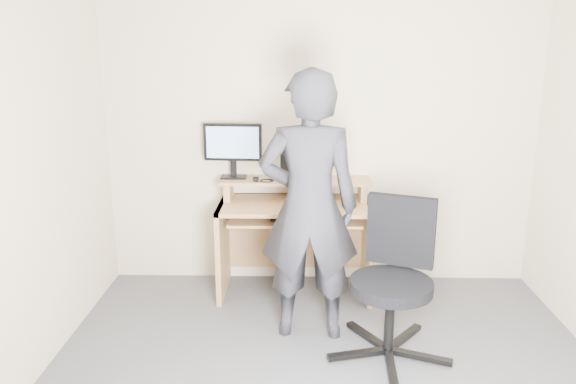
{
  "coord_description": "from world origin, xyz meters",
  "views": [
    {
      "loc": [
        -0.16,
        -2.77,
        1.98
      ],
      "look_at": [
        -0.25,
        1.05,
        0.95
      ],
      "focal_mm": 35.0,
      "sensor_mm": 36.0,
      "label": 1
    }
  ],
  "objects_px": {
    "office_chair": "(394,274)",
    "person": "(309,207)",
    "monitor": "(233,146)",
    "desk": "(295,225)"
  },
  "relations": [
    {
      "from": "office_chair",
      "to": "person",
      "type": "xyz_separation_m",
      "value": [
        -0.55,
        0.23,
        0.37
      ]
    },
    {
      "from": "person",
      "to": "desk",
      "type": "bearing_deg",
      "value": -81.54
    },
    {
      "from": "desk",
      "to": "office_chair",
      "type": "distance_m",
      "value": 1.16
    },
    {
      "from": "desk",
      "to": "person",
      "type": "relative_size",
      "value": 0.66
    },
    {
      "from": "office_chair",
      "to": "person",
      "type": "relative_size",
      "value": 0.54
    },
    {
      "from": "desk",
      "to": "person",
      "type": "bearing_deg",
      "value": -82.58
    },
    {
      "from": "monitor",
      "to": "office_chair",
      "type": "height_order",
      "value": "monitor"
    },
    {
      "from": "desk",
      "to": "monitor",
      "type": "xyz_separation_m",
      "value": [
        -0.5,
        0.1,
        0.63
      ]
    },
    {
      "from": "monitor",
      "to": "person",
      "type": "height_order",
      "value": "person"
    },
    {
      "from": "monitor",
      "to": "person",
      "type": "xyz_separation_m",
      "value": [
        0.6,
        -0.83,
        -0.26
      ]
    }
  ]
}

